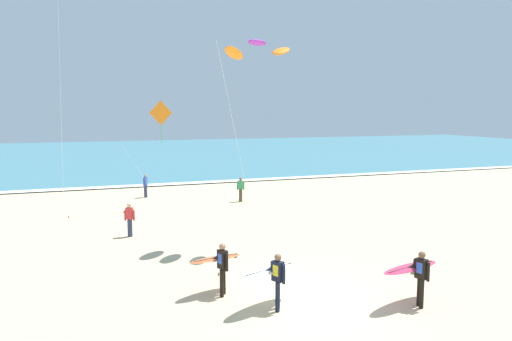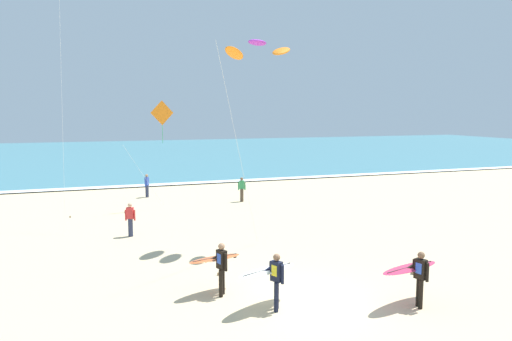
{
  "view_description": "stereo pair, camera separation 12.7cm",
  "coord_description": "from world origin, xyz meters",
  "px_view_note": "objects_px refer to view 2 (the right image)",
  "views": [
    {
      "loc": [
        -6.02,
        -12.68,
        5.78
      ],
      "look_at": [
        0.25,
        4.94,
        3.46
      ],
      "focal_mm": 33.09,
      "sensor_mm": 36.0,
      "label": 1
    },
    {
      "loc": [
        -5.9,
        -12.73,
        5.78
      ],
      "look_at": [
        0.25,
        4.94,
        3.46
      ],
      "focal_mm": 33.09,
      "sensor_mm": 36.0,
      "label": 2
    }
  ],
  "objects_px": {
    "surfer_lead": "(219,262)",
    "driftwood_log": "(417,265)",
    "bystander_blue_top": "(147,185)",
    "surfer_trailing": "(415,271)",
    "bystander_red_top": "(130,219)",
    "kite_arc_violet_far": "(257,49)",
    "bystander_green_top": "(242,189)",
    "surfer_third": "(272,274)",
    "kite_diamond_amber_high": "(161,115)"
  },
  "relations": [
    {
      "from": "surfer_third",
      "to": "bystander_green_top",
      "type": "bearing_deg",
      "value": 75.53
    },
    {
      "from": "bystander_green_top",
      "to": "bystander_blue_top",
      "type": "height_order",
      "value": "same"
    },
    {
      "from": "kite_arc_violet_far",
      "to": "kite_diamond_amber_high",
      "type": "xyz_separation_m",
      "value": [
        -2.78,
        9.23,
        -2.8
      ]
    },
    {
      "from": "surfer_third",
      "to": "bystander_red_top",
      "type": "height_order",
      "value": "surfer_third"
    },
    {
      "from": "kite_diamond_amber_high",
      "to": "bystander_blue_top",
      "type": "bearing_deg",
      "value": 97.5
    },
    {
      "from": "kite_arc_violet_far",
      "to": "bystander_green_top",
      "type": "distance_m",
      "value": 12.5
    },
    {
      "from": "surfer_third",
      "to": "bystander_red_top",
      "type": "bearing_deg",
      "value": 108.66
    },
    {
      "from": "bystander_green_top",
      "to": "driftwood_log",
      "type": "distance_m",
      "value": 14.86
    },
    {
      "from": "bystander_green_top",
      "to": "bystander_blue_top",
      "type": "distance_m",
      "value": 6.7
    },
    {
      "from": "surfer_third",
      "to": "bystander_red_top",
      "type": "xyz_separation_m",
      "value": [
        -3.3,
        9.78,
        -0.24
      ]
    },
    {
      "from": "bystander_green_top",
      "to": "kite_diamond_amber_high",
      "type": "bearing_deg",
      "value": -175.27
    },
    {
      "from": "bystander_red_top",
      "to": "bystander_green_top",
      "type": "bearing_deg",
      "value": 41.05
    },
    {
      "from": "bystander_red_top",
      "to": "kite_diamond_amber_high",
      "type": "bearing_deg",
      "value": 68.54
    },
    {
      "from": "surfer_lead",
      "to": "surfer_third",
      "type": "distance_m",
      "value": 1.99
    },
    {
      "from": "bystander_green_top",
      "to": "driftwood_log",
      "type": "xyz_separation_m",
      "value": [
        2.25,
        -14.68,
        -0.72
      ]
    },
    {
      "from": "surfer_lead",
      "to": "surfer_trailing",
      "type": "height_order",
      "value": "same"
    },
    {
      "from": "surfer_lead",
      "to": "kite_arc_violet_far",
      "type": "bearing_deg",
      "value": 58.77
    },
    {
      "from": "bystander_green_top",
      "to": "bystander_blue_top",
      "type": "xyz_separation_m",
      "value": [
        -5.64,
        3.62,
        0.0
      ]
    },
    {
      "from": "driftwood_log",
      "to": "surfer_third",
      "type": "bearing_deg",
      "value": -165.72
    },
    {
      "from": "surfer_trailing",
      "to": "bystander_blue_top",
      "type": "bearing_deg",
      "value": 104.69
    },
    {
      "from": "surfer_trailing",
      "to": "bystander_green_top",
      "type": "bearing_deg",
      "value": 89.68
    },
    {
      "from": "surfer_third",
      "to": "bystander_green_top",
      "type": "distance_m",
      "value": 16.86
    },
    {
      "from": "surfer_third",
      "to": "bystander_red_top",
      "type": "relative_size",
      "value": 1.47
    },
    {
      "from": "bystander_red_top",
      "to": "driftwood_log",
      "type": "bearing_deg",
      "value": -39.8
    },
    {
      "from": "surfer_lead",
      "to": "driftwood_log",
      "type": "relative_size",
      "value": 1.14
    },
    {
      "from": "kite_arc_violet_far",
      "to": "bystander_green_top",
      "type": "relative_size",
      "value": 5.52
    },
    {
      "from": "kite_arc_violet_far",
      "to": "bystander_blue_top",
      "type": "distance_m",
      "value": 15.65
    },
    {
      "from": "surfer_lead",
      "to": "surfer_third",
      "type": "relative_size",
      "value": 0.84
    },
    {
      "from": "bystander_blue_top",
      "to": "driftwood_log",
      "type": "bearing_deg",
      "value": -66.68
    },
    {
      "from": "surfer_lead",
      "to": "kite_arc_violet_far",
      "type": "xyz_separation_m",
      "value": [
        3.08,
        5.08,
        7.37
      ]
    },
    {
      "from": "bystander_blue_top",
      "to": "driftwood_log",
      "type": "relative_size",
      "value": 0.92
    },
    {
      "from": "bystander_blue_top",
      "to": "driftwood_log",
      "type": "height_order",
      "value": "bystander_blue_top"
    },
    {
      "from": "surfer_third",
      "to": "bystander_blue_top",
      "type": "height_order",
      "value": "surfer_third"
    },
    {
      "from": "surfer_lead",
      "to": "surfer_third",
      "type": "height_order",
      "value": "same"
    },
    {
      "from": "bystander_blue_top",
      "to": "driftwood_log",
      "type": "distance_m",
      "value": 19.94
    },
    {
      "from": "surfer_lead",
      "to": "bystander_green_top",
      "type": "height_order",
      "value": "surfer_lead"
    },
    {
      "from": "kite_arc_violet_far",
      "to": "surfer_third",
      "type": "bearing_deg",
      "value": -105.81
    },
    {
      "from": "kite_arc_violet_far",
      "to": "bystander_red_top",
      "type": "relative_size",
      "value": 5.52
    },
    {
      "from": "kite_arc_violet_far",
      "to": "bystander_green_top",
      "type": "bearing_deg",
      "value": 76.46
    },
    {
      "from": "kite_diamond_amber_high",
      "to": "bystander_green_top",
      "type": "xyz_separation_m",
      "value": [
        5.11,
        0.42,
        -4.79
      ]
    },
    {
      "from": "bystander_red_top",
      "to": "surfer_trailing",
      "type": "bearing_deg",
      "value": -55.96
    },
    {
      "from": "kite_arc_violet_far",
      "to": "bystander_blue_top",
      "type": "bearing_deg",
      "value": 104.03
    },
    {
      "from": "surfer_third",
      "to": "kite_diamond_amber_high",
      "type": "xyz_separation_m",
      "value": [
        -0.9,
        15.9,
        4.55
      ]
    },
    {
      "from": "surfer_lead",
      "to": "surfer_trailing",
      "type": "distance_m",
      "value": 5.99
    },
    {
      "from": "surfer_lead",
      "to": "bystander_blue_top",
      "type": "xyz_separation_m",
      "value": [
        -0.24,
        18.36,
        -0.23
      ]
    },
    {
      "from": "surfer_trailing",
      "to": "surfer_third",
      "type": "relative_size",
      "value": 1.09
    },
    {
      "from": "surfer_lead",
      "to": "surfer_third",
      "type": "xyz_separation_m",
      "value": [
        1.19,
        -1.59,
        0.01
      ]
    },
    {
      "from": "surfer_trailing",
      "to": "bystander_red_top",
      "type": "height_order",
      "value": "surfer_trailing"
    },
    {
      "from": "kite_diamond_amber_high",
      "to": "surfer_lead",
      "type": "bearing_deg",
      "value": -91.19
    },
    {
      "from": "surfer_trailing",
      "to": "bystander_green_top",
      "type": "relative_size",
      "value": 1.59
    }
  ]
}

